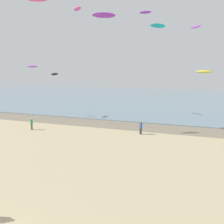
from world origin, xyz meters
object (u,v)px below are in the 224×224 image
at_px(person_left_flank, 31,123).
at_px(kite_aloft_7, 158,26).
at_px(kite_aloft_8, 204,72).
at_px(kite_aloft_10, 37,0).
at_px(kite_aloft_11, 55,74).
at_px(kite_aloft_6, 104,15).
at_px(kite_aloft_13, 145,12).
at_px(kite_aloft_2, 77,9).
at_px(person_by_waterline, 141,127).
at_px(kite_aloft_3, 32,66).
at_px(kite_aloft_1, 196,27).

bearing_deg(person_left_flank, kite_aloft_7, 38.34).
bearing_deg(kite_aloft_8, kite_aloft_7, -88.29).
relative_size(person_left_flank, kite_aloft_10, 0.70).
relative_size(kite_aloft_10, kite_aloft_11, 1.01).
xyz_separation_m(kite_aloft_6, kite_aloft_7, (6.47, 6.70, -0.67)).
relative_size(kite_aloft_8, kite_aloft_13, 1.57).
relative_size(kite_aloft_2, kite_aloft_13, 1.28).
height_order(person_by_waterline, kite_aloft_13, kite_aloft_13).
height_order(kite_aloft_3, kite_aloft_10, kite_aloft_10).
relative_size(kite_aloft_3, kite_aloft_10, 0.80).
bearing_deg(kite_aloft_1, kite_aloft_10, 83.73).
distance_m(kite_aloft_7, kite_aloft_10, 18.14).
bearing_deg(kite_aloft_6, kite_aloft_13, 52.21).
bearing_deg(kite_aloft_11, person_by_waterline, 61.01).
bearing_deg(kite_aloft_6, kite_aloft_10, -171.41).
xyz_separation_m(person_left_flank, kite_aloft_8, (22.92, 29.85, 7.06)).
height_order(person_by_waterline, kite_aloft_6, kite_aloft_6).
relative_size(person_left_flank, kite_aloft_3, 0.87).
relative_size(person_left_flank, kite_aloft_11, 0.70).
bearing_deg(kite_aloft_2, person_left_flank, -48.24).
distance_m(kite_aloft_8, kite_aloft_10, 37.42).
height_order(person_by_waterline, kite_aloft_10, kite_aloft_10).
relative_size(kite_aloft_6, kite_aloft_8, 0.91).
height_order(kite_aloft_2, kite_aloft_6, kite_aloft_2).
height_order(kite_aloft_2, kite_aloft_8, kite_aloft_2).
bearing_deg(kite_aloft_6, kite_aloft_11, 133.80).
distance_m(kite_aloft_2, kite_aloft_6, 13.02).
distance_m(kite_aloft_8, kite_aloft_11, 32.21).
relative_size(person_by_waterline, kite_aloft_2, 0.59).
bearing_deg(kite_aloft_6, kite_aloft_1, 15.53).
distance_m(kite_aloft_1, kite_aloft_13, 10.39).
bearing_deg(person_left_flank, person_by_waterline, 10.64).
xyz_separation_m(kite_aloft_2, kite_aloft_13, (11.64, 5.00, -0.42)).
bearing_deg(kite_aloft_8, kite_aloft_11, -115.95).
distance_m(kite_aloft_7, kite_aloft_8, 20.53).
xyz_separation_m(kite_aloft_7, kite_aloft_13, (-3.59, 7.25, 3.83)).
xyz_separation_m(kite_aloft_1, kite_aloft_2, (-20.80, -1.76, 4.09)).
xyz_separation_m(kite_aloft_3, kite_aloft_10, (7.79, -8.24, 8.23)).
xyz_separation_m(person_left_flank, kite_aloft_1, (20.95, 16.18, 14.44)).
bearing_deg(kite_aloft_11, kite_aloft_1, 98.53).
xyz_separation_m(kite_aloft_1, kite_aloft_13, (-9.16, 3.24, 3.67)).
bearing_deg(kite_aloft_3, kite_aloft_11, 178.39).
height_order(person_left_flank, kite_aloft_8, kite_aloft_8).
height_order(kite_aloft_6, kite_aloft_11, kite_aloft_6).
bearing_deg(kite_aloft_13, kite_aloft_2, -158.45).
distance_m(person_by_waterline, kite_aloft_2, 26.46).
relative_size(kite_aloft_3, kite_aloft_11, 0.81).
xyz_separation_m(person_by_waterline, kite_aloft_8, (7.85, 27.02, 7.06)).
distance_m(kite_aloft_1, kite_aloft_8, 15.66).
bearing_deg(kite_aloft_10, kite_aloft_11, -91.07).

